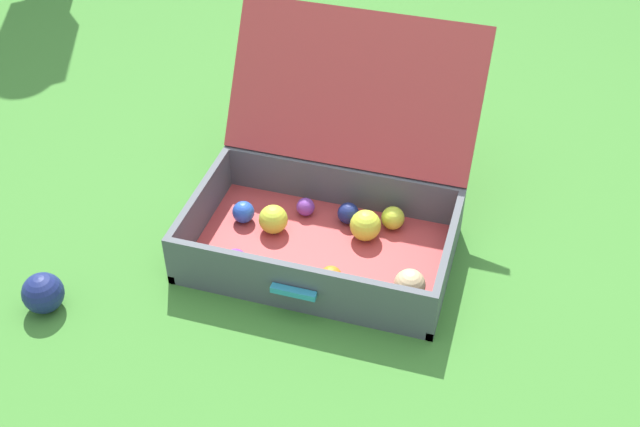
{
  "coord_description": "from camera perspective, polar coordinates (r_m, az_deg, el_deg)",
  "views": [
    {
      "loc": [
        0.35,
        -1.49,
        1.42
      ],
      "look_at": [
        -0.08,
        -0.04,
        0.14
      ],
      "focal_mm": 44.99,
      "sensor_mm": 36.0,
      "label": 1
    }
  ],
  "objects": [
    {
      "name": "stray_ball_on_grass",
      "position": [
        2.02,
        -19.11,
        -5.36
      ],
      "size": [
        0.1,
        0.1,
        0.1
      ],
      "primitive_type": "sphere",
      "color": "navy",
      "rests_on": "ground"
    },
    {
      "name": "ground_plane",
      "position": [
        2.09,
        2.54,
        -2.7
      ],
      "size": [
        16.0,
        16.0,
        0.0
      ],
      "primitive_type": "plane",
      "color": "#3D7A2D"
    },
    {
      "name": "open_suitcase",
      "position": [
        2.06,
        0.77,
        0.89
      ],
      "size": [
        0.67,
        0.65,
        0.5
      ],
      "color": "#B23838",
      "rests_on": "ground"
    }
  ]
}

